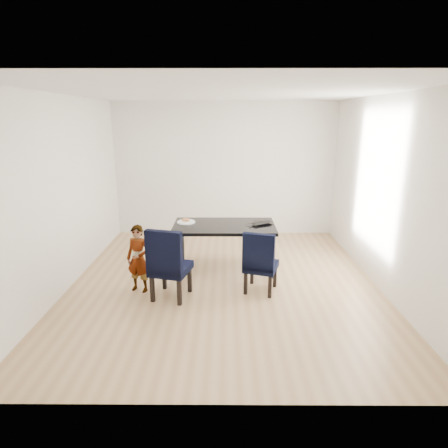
{
  "coord_description": "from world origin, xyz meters",
  "views": [
    {
      "loc": [
        0.03,
        -5.17,
        2.39
      ],
      "look_at": [
        0.0,
        0.2,
        0.85
      ],
      "focal_mm": 30.0,
      "sensor_mm": 36.0,
      "label": 1
    }
  ],
  "objects_px": {
    "dining_table": "(224,247)",
    "plate": "(186,222)",
    "child": "(138,259)",
    "chair_right": "(261,261)",
    "laptop": "(260,223)",
    "chair_left": "(171,262)"
  },
  "relations": [
    {
      "from": "chair_left",
      "to": "laptop",
      "type": "distance_m",
      "value": 1.7
    },
    {
      "from": "laptop",
      "to": "plate",
      "type": "bearing_deg",
      "value": -36.3
    },
    {
      "from": "dining_table",
      "to": "chair_left",
      "type": "relative_size",
      "value": 1.59
    },
    {
      "from": "dining_table",
      "to": "plate",
      "type": "distance_m",
      "value": 0.73
    },
    {
      "from": "chair_right",
      "to": "chair_left",
      "type": "bearing_deg",
      "value": -152.95
    },
    {
      "from": "chair_right",
      "to": "laptop",
      "type": "distance_m",
      "value": 0.92
    },
    {
      "from": "chair_left",
      "to": "laptop",
      "type": "relative_size",
      "value": 2.82
    },
    {
      "from": "chair_right",
      "to": "plate",
      "type": "height_order",
      "value": "chair_right"
    },
    {
      "from": "laptop",
      "to": "dining_table",
      "type": "bearing_deg",
      "value": -25.64
    },
    {
      "from": "child",
      "to": "laptop",
      "type": "distance_m",
      "value": 2.0
    },
    {
      "from": "chair_left",
      "to": "chair_right",
      "type": "relative_size",
      "value": 1.12
    },
    {
      "from": "chair_left",
      "to": "chair_right",
      "type": "bearing_deg",
      "value": 23.22
    },
    {
      "from": "dining_table",
      "to": "chair_right",
      "type": "height_order",
      "value": "chair_right"
    },
    {
      "from": "chair_left",
      "to": "child",
      "type": "xyz_separation_m",
      "value": [
        -0.48,
        0.19,
        -0.02
      ]
    },
    {
      "from": "child",
      "to": "chair_right",
      "type": "bearing_deg",
      "value": 17.51
    },
    {
      "from": "plate",
      "to": "laptop",
      "type": "relative_size",
      "value": 0.82
    },
    {
      "from": "dining_table",
      "to": "chair_left",
      "type": "xyz_separation_m",
      "value": [
        -0.72,
        -0.98,
        0.13
      ]
    },
    {
      "from": "dining_table",
      "to": "laptop",
      "type": "bearing_deg",
      "value": 8.69
    },
    {
      "from": "chair_left",
      "to": "chair_right",
      "type": "height_order",
      "value": "chair_left"
    },
    {
      "from": "chair_right",
      "to": "child",
      "type": "bearing_deg",
      "value": -161.67
    },
    {
      "from": "child",
      "to": "laptop",
      "type": "xyz_separation_m",
      "value": [
        1.77,
        0.88,
        0.28
      ]
    },
    {
      "from": "chair_right",
      "to": "plate",
      "type": "relative_size",
      "value": 3.08
    }
  ]
}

